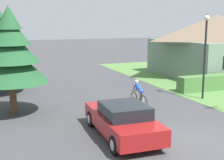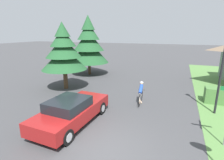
# 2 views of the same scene
# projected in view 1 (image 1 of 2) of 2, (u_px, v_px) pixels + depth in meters

# --- Properties ---
(ground_plane) EXTENTS (140.00, 140.00, 0.00)m
(ground_plane) POSITION_uv_depth(u_px,v_px,m) (188.00, 140.00, 12.20)
(ground_plane) COLOR #424244
(cottage_house) EXTENTS (10.33, 9.18, 5.16)m
(cottage_house) POSITION_uv_depth(u_px,v_px,m) (216.00, 44.00, 26.98)
(cottage_house) COLOR slate
(cottage_house) RESTS_ON ground
(sedan_left_lane) EXTENTS (2.09, 4.67, 1.40)m
(sedan_left_lane) POSITION_uv_depth(u_px,v_px,m) (122.00, 120.00, 12.44)
(sedan_left_lane) COLOR maroon
(sedan_left_lane) RESTS_ON ground
(cyclist) EXTENTS (0.44, 1.76, 1.44)m
(cyclist) POSITION_uv_depth(u_px,v_px,m) (139.00, 94.00, 16.96)
(cyclist) COLOR black
(cyclist) RESTS_ON ground
(street_lamp) EXTENTS (0.32, 0.32, 4.99)m
(street_lamp) POSITION_uv_depth(u_px,v_px,m) (205.00, 45.00, 18.13)
(street_lamp) COLOR black
(street_lamp) RESTS_ON ground
(conifer_tall_near) EXTENTS (3.59, 3.59, 5.33)m
(conifer_tall_near) POSITION_uv_depth(u_px,v_px,m) (10.00, 53.00, 15.04)
(conifer_tall_near) COLOR #4C3823
(conifer_tall_near) RESTS_ON ground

